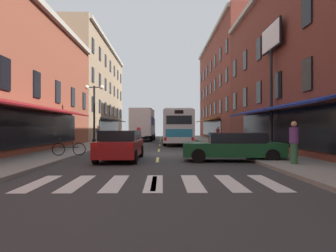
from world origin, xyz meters
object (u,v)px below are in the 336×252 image
pedestrian_near (98,134)px  street_lamp_twin (94,113)px  transit_bus (177,127)px  bicycle_near (69,149)px  pedestrian_far (294,142)px  box_truck (143,125)px  sedan_mid (233,147)px  pedestrian_mid (218,134)px  billboard_sign (271,53)px  motorcycle_rider (139,142)px  sedan_near (121,145)px  sedan_far (146,134)px

pedestrian_near → street_lamp_twin: size_ratio=0.36×
transit_bus → bicycle_near: size_ratio=6.85×
pedestrian_far → bicycle_near: bearing=22.4°
box_truck → sedan_mid: 23.30m
box_truck → street_lamp_twin: (-2.75, -14.28, 0.74)m
pedestrian_near → pedestrian_mid: pedestrian_near is taller
billboard_sign → sedan_mid: bearing=-127.1°
box_truck → pedestrian_far: box_truck is taller
box_truck → transit_bus: bearing=-60.5°
pedestrian_mid → pedestrian_near: bearing=58.7°
billboard_sign → street_lamp_twin: size_ratio=1.72×
motorcycle_rider → pedestrian_far: 9.74m
sedan_near → pedestrian_near: 15.84m
sedan_far → pedestrian_near: 15.87m
sedan_mid → motorcycle_rider: motorcycle_rider is taller
transit_bus → billboard_sign: bearing=-64.9°
box_truck → sedan_mid: (5.67, -22.56, -1.28)m
sedan_mid → pedestrian_near: pedestrian_near is taller
motorcycle_rider → pedestrian_mid: 14.12m
motorcycle_rider → street_lamp_twin: 5.48m
pedestrian_mid → pedestrian_far: bearing=142.2°
sedan_near → pedestrian_mid: size_ratio=2.97×
pedestrian_mid → pedestrian_far: 19.19m
bicycle_near → transit_bus: bearing=66.2°
box_truck → street_lamp_twin: bearing=-100.9°
billboard_sign → motorcycle_rider: 9.99m
box_truck → bicycle_near: box_truck is taller
pedestrian_mid → sedan_mid: bearing=135.6°
transit_bus → pedestrian_mid: 4.36m
billboard_sign → transit_bus: size_ratio=0.68×
sedan_far → pedestrian_mid: bearing=-60.6°
motorcycle_rider → street_lamp_twin: bearing=134.3°
transit_bus → pedestrian_near: size_ratio=7.02×
motorcycle_rider → pedestrian_mid: (7.13, 12.19, 0.23)m
transit_bus → pedestrian_mid: size_ratio=7.42×
transit_bus → bicycle_near: bearing=-113.8°
sedan_near → pedestrian_mid: (7.70, 16.38, 0.20)m
pedestrian_near → pedestrian_far: pedestrian_far is taller
billboard_sign → transit_bus: 13.42m
box_truck → pedestrian_mid: box_truck is taller
sedan_mid → pedestrian_near: (-9.65, 15.70, 0.33)m
pedestrian_near → box_truck: bearing=62.7°
transit_bus → pedestrian_near: 7.75m
bicycle_near → pedestrian_near: (-1.38, 14.14, 0.52)m
sedan_far → pedestrian_mid: pedestrian_mid is taller
sedan_mid → pedestrian_mid: 16.97m
sedan_near → transit_bus: bearing=77.3°
sedan_far → street_lamp_twin: size_ratio=1.05×
bicycle_near → pedestrian_far: size_ratio=1.00×
sedan_mid → billboard_sign: bearing=52.9°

